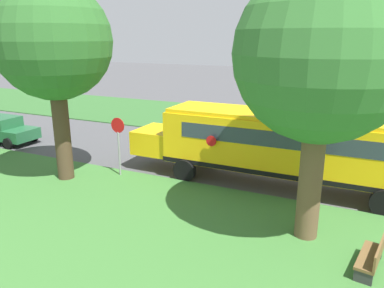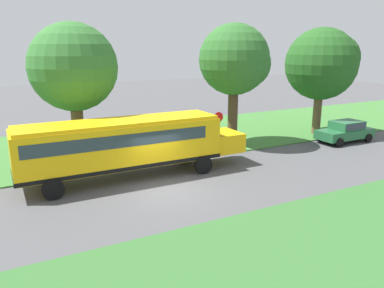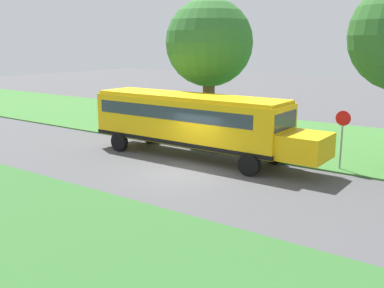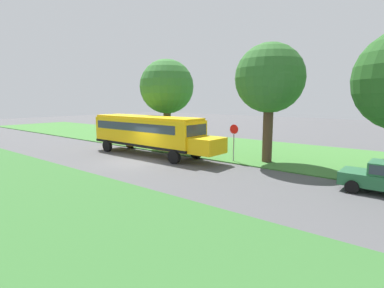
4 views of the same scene
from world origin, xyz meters
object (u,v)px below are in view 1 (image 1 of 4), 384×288
park_bench (372,257)px  oak_tree_beside_bus (325,56)px  school_bus (282,143)px  oak_tree_roadside_mid (53,44)px  car_green_nearest (1,128)px  stop_sign (119,140)px

park_bench → oak_tree_beside_bus: bearing=59.0°
school_bus → oak_tree_roadside_mid: oak_tree_roadside_mid is taller
car_green_nearest → stop_sign: stop_sign is taller
school_bus → car_green_nearest: bearing=90.6°
school_bus → car_green_nearest: 16.75m
school_bus → car_green_nearest: school_bus is taller
park_bench → oak_tree_roadside_mid: bearing=81.2°
oak_tree_beside_bus → park_bench: oak_tree_beside_bus is taller
school_bus → stop_sign: bearing=106.0°
car_green_nearest → park_bench: (-4.92, -20.31, -0.40)m
oak_tree_beside_bus → oak_tree_roadside_mid: 10.79m
school_bus → stop_sign: 7.11m
stop_sign → oak_tree_beside_bus: bearing=-103.3°
car_green_nearest → oak_tree_beside_bus: size_ratio=0.54×
school_bus → park_bench: school_bus is taller
school_bus → park_bench: size_ratio=7.48×
stop_sign → park_bench: size_ratio=1.65×
oak_tree_beside_bus → stop_sign: bearing=76.7°
school_bus → car_green_nearest: (-0.16, 16.72, -1.05)m
car_green_nearest → oak_tree_roadside_mid: oak_tree_roadside_mid is taller
car_green_nearest → stop_sign: bearing=-100.3°
school_bus → oak_tree_beside_bus: 5.76m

